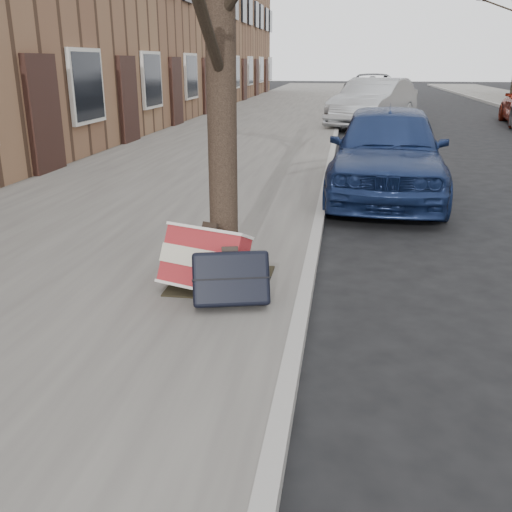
% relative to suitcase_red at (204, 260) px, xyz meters
% --- Properties ---
extents(ground, '(120.00, 120.00, 0.00)m').
position_rel_suitcase_red_xyz_m(ground, '(2.09, -0.95, -0.40)').
color(ground, black).
rests_on(ground, ground).
extents(near_sidewalk, '(5.00, 70.00, 0.12)m').
position_rel_suitcase_red_xyz_m(near_sidewalk, '(-1.61, 14.05, -0.34)').
color(near_sidewalk, slate).
rests_on(near_sidewalk, ground).
extents(house_near, '(6.80, 40.00, 7.00)m').
position_rel_suitcase_red_xyz_m(house_near, '(-7.51, 15.05, 3.10)').
color(house_near, brown).
rests_on(house_near, ground).
extents(dirt_patch, '(0.85, 0.85, 0.02)m').
position_rel_suitcase_red_xyz_m(dirt_patch, '(0.09, 0.25, -0.27)').
color(dirt_patch, black).
rests_on(dirt_patch, near_sidewalk).
extents(suitcase_red, '(0.81, 0.62, 0.56)m').
position_rel_suitcase_red_xyz_m(suitcase_red, '(0.00, 0.00, 0.00)').
color(suitcase_red, maroon).
rests_on(suitcase_red, near_sidewalk).
extents(suitcase_navy, '(0.67, 0.49, 0.47)m').
position_rel_suitcase_red_xyz_m(suitcase_navy, '(0.28, -0.26, -0.04)').
color(suitcase_navy, black).
rests_on(suitcase_navy, near_sidewalk).
extents(car_near_front, '(1.88, 4.19, 1.40)m').
position_rel_suitcase_red_xyz_m(car_near_front, '(1.75, 4.46, 0.30)').
color(car_near_front, '#15244E').
rests_on(car_near_front, ground).
extents(car_near_mid, '(3.03, 4.79, 1.49)m').
position_rel_suitcase_red_xyz_m(car_near_mid, '(1.93, 14.30, 0.35)').
color(car_near_mid, '#A0A4A7').
rests_on(car_near_mid, ground).
extents(car_near_back, '(2.63, 5.39, 1.47)m').
position_rel_suitcase_red_xyz_m(car_near_back, '(2.18, 21.89, 0.34)').
color(car_near_back, '#36363A').
rests_on(car_near_back, ground).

